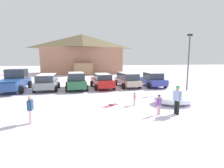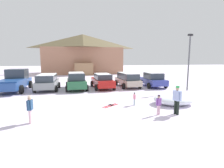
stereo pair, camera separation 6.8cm
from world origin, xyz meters
The scene contains 15 objects.
ground centered at (0.00, 0.00, 0.00)m, with size 160.00×160.00×0.00m, color silver.
ski_lodge centered at (-0.11, 33.47, 4.41)m, with size 17.32×11.75×8.69m.
parked_grey_wagon centered at (-4.60, 11.53, 0.89)m, with size 2.27×4.19×1.65m.
parked_green_coupe centered at (-1.68, 11.38, 0.89)m, with size 2.33×4.59×1.80m.
parked_red_sedan centered at (1.13, 11.63, 0.82)m, with size 2.35×4.86×1.61m.
parked_beige_suv centered at (4.08, 11.93, 0.88)m, with size 2.26×4.79×1.63m.
parked_blue_hatchback centered at (7.00, 11.51, 0.84)m, with size 2.25×4.36×1.66m.
pickup_truck centered at (-7.77, 11.89, 0.99)m, with size 2.45×5.49×2.15m.
skier_child_in_purple_jacket centered at (2.92, 1.73, 0.66)m, with size 0.40×0.27×1.16m.
skier_teen_in_navy_coat centered at (-3.91, 1.76, 0.79)m, with size 0.23×0.52×1.41m.
skier_child_in_pink_snowsuit centered at (2.25, 4.01, 0.50)m, with size 0.13×0.33×0.89m.
skier_adult_in_blue_parka centered at (3.98, 1.61, 0.94)m, with size 0.34×0.60×1.67m.
pair_of_skis centered at (0.61, 4.20, 0.02)m, with size 1.24×1.06×0.08m.
lamp_post centered at (9.43, 8.52, 3.16)m, with size 0.44×0.24×5.62m.
plowed_snow_pile centered at (5.09, 3.76, 0.35)m, with size 2.89×2.31×0.71m, color white.
Camera 2 is at (-1.60, -7.22, 3.18)m, focal length 28.00 mm.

